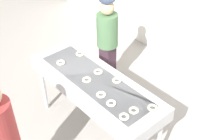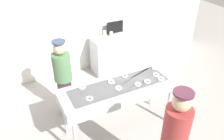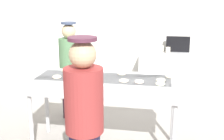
# 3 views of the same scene
# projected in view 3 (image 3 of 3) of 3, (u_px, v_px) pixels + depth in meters

# --- Properties ---
(back_wall) EXTENTS (8.00, 0.12, 2.91)m
(back_wall) POSITION_uv_depth(u_px,v_px,m) (127.00, 23.00, 6.04)
(back_wall) COLOR white
(back_wall) RESTS_ON ground
(fryer_conveyor) EXTENTS (2.07, 0.71, 1.00)m
(fryer_conveyor) POSITION_uv_depth(u_px,v_px,m) (104.00, 85.00, 3.94)
(fryer_conveyor) COLOR #B7BABF
(fryer_conveyor) RESTS_ON ground
(sugar_donut_0) EXTENTS (0.16, 0.16, 0.03)m
(sugar_donut_0) POSITION_uv_depth(u_px,v_px,m) (98.00, 78.00, 3.83)
(sugar_donut_0) COLOR white
(sugar_donut_0) RESTS_ON fryer_conveyor
(sugar_donut_1) EXTENTS (0.13, 0.13, 0.03)m
(sugar_donut_1) POSITION_uv_depth(u_px,v_px,m) (122.00, 73.00, 4.05)
(sugar_donut_1) COLOR #F0E4C4
(sugar_donut_1) RESTS_ON fryer_conveyor
(sugar_donut_2) EXTENTS (0.15, 0.15, 0.03)m
(sugar_donut_2) POSITION_uv_depth(u_px,v_px,m) (57.00, 77.00, 3.89)
(sugar_donut_2) COLOR #FDECC9
(sugar_donut_2) RESTS_ON fryer_conveyor
(sugar_donut_3) EXTENTS (0.12, 0.12, 0.03)m
(sugar_donut_3) POSITION_uv_depth(u_px,v_px,m) (139.00, 82.00, 3.69)
(sugar_donut_3) COLOR white
(sugar_donut_3) RESTS_ON fryer_conveyor
(sugar_donut_4) EXTENTS (0.17, 0.17, 0.03)m
(sugar_donut_4) POSITION_uv_depth(u_px,v_px,m) (65.00, 70.00, 4.20)
(sugar_donut_4) COLOR #EEF0C4
(sugar_donut_4) RESTS_ON fryer_conveyor
(sugar_donut_5) EXTENTS (0.17, 0.17, 0.03)m
(sugar_donut_5) POSITION_uv_depth(u_px,v_px,m) (161.00, 80.00, 3.75)
(sugar_donut_5) COLOR #F7ECC8
(sugar_donut_5) RESTS_ON fryer_conveyor
(sugar_donut_6) EXTENTS (0.16, 0.16, 0.03)m
(sugar_donut_6) POSITION_uv_depth(u_px,v_px,m) (160.00, 84.00, 3.61)
(sugar_donut_6) COLOR #EBEECB
(sugar_donut_6) RESTS_ON fryer_conveyor
(sugar_donut_7) EXTENTS (0.16, 0.16, 0.03)m
(sugar_donut_7) POSITION_uv_depth(u_px,v_px,m) (170.00, 76.00, 3.92)
(sugar_donut_7) COLOR #FEEEC3
(sugar_donut_7) RESTS_ON fryer_conveyor
(sugar_donut_8) EXTENTS (0.16, 0.16, 0.03)m
(sugar_donut_8) POSITION_uv_depth(u_px,v_px,m) (99.00, 74.00, 4.05)
(sugar_donut_8) COLOR white
(sugar_donut_8) RESTS_ON fryer_conveyor
(sugar_donut_9) EXTENTS (0.13, 0.13, 0.03)m
(sugar_donut_9) POSITION_uv_depth(u_px,v_px,m) (124.00, 81.00, 3.73)
(sugar_donut_9) COLOR #F5E6CD
(sugar_donut_9) RESTS_ON fryer_conveyor
(worker_baker) EXTENTS (0.34, 0.34, 1.62)m
(worker_baker) POSITION_uv_depth(u_px,v_px,m) (70.00, 65.00, 4.88)
(worker_baker) COLOR #392430
(worker_baker) RESTS_ON ground
(customer_waiting) EXTENTS (0.34, 0.34, 1.74)m
(customer_waiting) POSITION_uv_depth(u_px,v_px,m) (84.00, 120.00, 2.63)
(customer_waiting) COLOR #25214B
(customer_waiting) RESTS_ON ground
(prep_counter) EXTENTS (1.42, 0.57, 0.94)m
(prep_counter) POSITION_uv_depth(u_px,v_px,m) (176.00, 78.00, 5.70)
(prep_counter) COLOR #B7BABF
(prep_counter) RESTS_ON ground
(paper_cup_0) EXTENTS (0.08, 0.08, 0.12)m
(paper_cup_0) POSITION_uv_depth(u_px,v_px,m) (162.00, 49.00, 5.81)
(paper_cup_0) COLOR beige
(paper_cup_0) RESTS_ON prep_counter
(paper_cup_1) EXTENTS (0.08, 0.08, 0.12)m
(paper_cup_1) POSITION_uv_depth(u_px,v_px,m) (168.00, 50.00, 5.66)
(paper_cup_1) COLOR beige
(paper_cup_1) RESTS_ON prep_counter
(menu_display) EXTENTS (0.45, 0.04, 0.30)m
(menu_display) POSITION_uv_depth(u_px,v_px,m) (178.00, 44.00, 5.76)
(menu_display) COLOR black
(menu_display) RESTS_ON prep_counter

